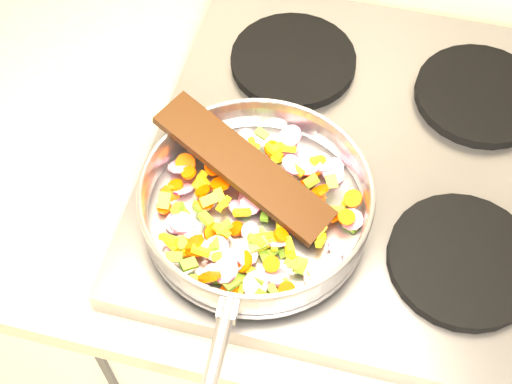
# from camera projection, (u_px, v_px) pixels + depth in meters

# --- Properties ---
(cooktop) EXTENTS (0.60, 0.60, 0.04)m
(cooktop) POSITION_uv_depth(u_px,v_px,m) (367.00, 163.00, 1.01)
(cooktop) COLOR #939399
(cooktop) RESTS_ON counter_top
(grate_fl) EXTENTS (0.19, 0.19, 0.02)m
(grate_fl) POSITION_uv_depth(u_px,v_px,m) (247.00, 214.00, 0.93)
(grate_fl) COLOR black
(grate_fl) RESTS_ON cooktop
(grate_fr) EXTENTS (0.19, 0.19, 0.02)m
(grate_fr) POSITION_uv_depth(u_px,v_px,m) (463.00, 260.00, 0.89)
(grate_fr) COLOR black
(grate_fr) RESTS_ON cooktop
(grate_bl) EXTENTS (0.19, 0.19, 0.02)m
(grate_bl) POSITION_uv_depth(u_px,v_px,m) (293.00, 60.00, 1.08)
(grate_bl) COLOR black
(grate_bl) RESTS_ON cooktop
(grate_br) EXTENTS (0.19, 0.19, 0.02)m
(grate_br) POSITION_uv_depth(u_px,v_px,m) (480.00, 95.00, 1.04)
(grate_br) COLOR black
(grate_br) RESTS_ON cooktop
(saute_pan) EXTENTS (0.34, 0.50, 0.06)m
(saute_pan) POSITION_uv_depth(u_px,v_px,m) (256.00, 203.00, 0.89)
(saute_pan) COLOR #9E9EA5
(saute_pan) RESTS_ON grate_fl
(vegetable_heap) EXTENTS (0.27, 0.27, 0.05)m
(vegetable_heap) POSITION_uv_depth(u_px,v_px,m) (252.00, 212.00, 0.90)
(vegetable_heap) COLOR #FE4700
(vegetable_heap) RESTS_ON saute_pan
(wooden_spatula) EXTENTS (0.26, 0.16, 0.06)m
(wooden_spatula) POSITION_uv_depth(u_px,v_px,m) (244.00, 167.00, 0.90)
(wooden_spatula) COLOR black
(wooden_spatula) RESTS_ON saute_pan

